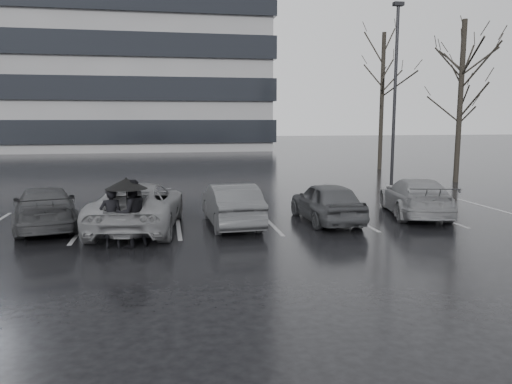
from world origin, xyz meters
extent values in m
plane|color=black|center=(0.00, 0.00, 0.00)|extent=(160.00, 160.00, 0.00)
imported|color=black|center=(2.37, 1.68, 0.63)|extent=(1.60, 3.74, 1.26)
imported|color=#28282A|center=(-0.61, 1.70, 0.64)|extent=(1.52, 3.92, 1.27)
imported|color=#535255|center=(-3.35, 1.71, 0.68)|extent=(2.84, 5.16, 1.37)
imported|color=black|center=(-6.03, 2.26, 0.61)|extent=(2.61, 4.48, 1.22)
imported|color=#535255|center=(5.61, 2.15, 0.63)|extent=(2.72, 4.60, 1.25)
imported|color=black|center=(-3.89, -0.40, 0.76)|extent=(0.60, 0.45, 1.52)
imported|color=black|center=(-3.40, -0.40, 0.85)|extent=(1.02, 0.93, 1.70)
cylinder|color=black|center=(-3.50, -0.42, 0.76)|extent=(0.02, 0.02, 1.51)
cone|color=black|center=(-3.50, -0.42, 1.61)|extent=(1.04, 1.04, 0.27)
sphere|color=black|center=(-3.50, -0.42, 1.74)|extent=(0.05, 0.05, 0.05)
cylinder|color=gray|center=(7.61, 8.14, 0.09)|extent=(0.45, 0.45, 0.18)
cylinder|color=black|center=(7.61, 8.14, 4.04)|extent=(0.14, 0.14, 8.08)
cube|color=black|center=(7.61, 8.14, 8.13)|extent=(0.45, 0.27, 0.16)
cube|color=#949497|center=(-5.00, 2.50, 0.00)|extent=(0.12, 5.00, 0.00)
cube|color=#949497|center=(-2.20, 2.50, 0.00)|extent=(0.12, 5.00, 0.00)
cube|color=#949497|center=(0.60, 2.50, 0.00)|extent=(0.12, 5.00, 0.00)
cube|color=#949497|center=(3.40, 2.50, 0.00)|extent=(0.12, 5.00, 0.00)
cube|color=#949497|center=(6.20, 2.50, 0.00)|extent=(0.12, 5.00, 0.00)
cube|color=#949497|center=(9.00, 2.50, 0.00)|extent=(0.12, 5.00, 0.00)
cylinder|color=black|center=(12.00, 10.00, 4.00)|extent=(0.26, 0.26, 8.00)
cylinder|color=black|center=(14.50, 14.00, 3.50)|extent=(0.26, 0.26, 7.00)
cylinder|color=black|center=(11.00, 17.00, 4.25)|extent=(0.26, 0.26, 8.50)
camera|label=1|loc=(-2.53, -12.97, 3.18)|focal=35.00mm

